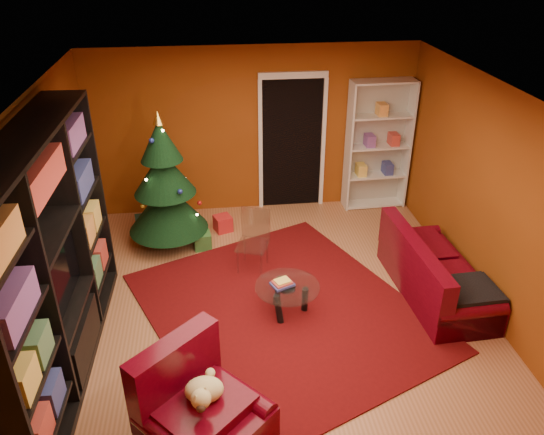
{
  "coord_description": "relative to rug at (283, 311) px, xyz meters",
  "views": [
    {
      "loc": [
        -0.66,
        -5.05,
        4.03
      ],
      "look_at": [
        0.0,
        0.4,
        1.05
      ],
      "focal_mm": 35.0,
      "sensor_mm": 36.0,
      "label": 1
    }
  ],
  "objects": [
    {
      "name": "floor",
      "position": [
        -0.08,
        0.05,
        -0.03
      ],
      "size": [
        5.0,
        5.5,
        0.05
      ],
      "primitive_type": "cube",
      "color": "#995E3D",
      "rests_on": "ground"
    },
    {
      "name": "ceiling",
      "position": [
        -0.08,
        0.05,
        2.62
      ],
      "size": [
        5.0,
        5.5,
        0.05
      ],
      "primitive_type": "cube",
      "color": "silver",
      "rests_on": "wall_back"
    },
    {
      "name": "wall_back",
      "position": [
        -0.08,
        2.82,
        1.29
      ],
      "size": [
        5.0,
        0.05,
        2.6
      ],
      "primitive_type": "cube",
      "color": "brown",
      "rests_on": "ground"
    },
    {
      "name": "wall_left",
      "position": [
        -2.61,
        0.05,
        1.29
      ],
      "size": [
        0.05,
        5.5,
        2.6
      ],
      "primitive_type": "cube",
      "color": "brown",
      "rests_on": "ground"
    },
    {
      "name": "wall_right",
      "position": [
        2.44,
        0.05,
        1.29
      ],
      "size": [
        0.05,
        5.5,
        2.6
      ],
      "primitive_type": "cube",
      "color": "brown",
      "rests_on": "ground"
    },
    {
      "name": "doorway",
      "position": [
        0.52,
        2.78,
        1.04
      ],
      "size": [
        1.06,
        0.6,
        2.16
      ],
      "primitive_type": null,
      "color": "black",
      "rests_on": "floor"
    },
    {
      "name": "rug",
      "position": [
        0.0,
        0.0,
        0.0
      ],
      "size": [
        4.01,
        4.26,
        0.02
      ],
      "primitive_type": "cube",
      "rotation": [
        0.0,
        0.0,
        0.41
      ],
      "color": "#56090C",
      "rests_on": "floor"
    },
    {
      "name": "media_unit",
      "position": [
        -2.36,
        -0.6,
        1.23
      ],
      "size": [
        0.57,
        3.25,
        2.48
      ],
      "primitive_type": null,
      "rotation": [
        0.0,
        0.0,
        -0.02
      ],
      "color": "black",
      "rests_on": "floor"
    },
    {
      "name": "christmas_tree",
      "position": [
        -1.41,
        1.78,
        0.96
      ],
      "size": [
        1.18,
        1.18,
        2.0
      ],
      "primitive_type": null,
      "rotation": [
        0.0,
        0.0,
        0.05
      ],
      "color": "black",
      "rests_on": "floor"
    },
    {
      "name": "gift_box_teal",
      "position": [
        -1.78,
        2.07,
        0.14
      ],
      "size": [
        0.33,
        0.33,
        0.29
      ],
      "primitive_type": "cube",
      "rotation": [
        0.0,
        0.0,
        0.16
      ],
      "color": "#165D69",
      "rests_on": "floor"
    },
    {
      "name": "gift_box_green",
      "position": [
        -0.95,
        1.58,
        0.11
      ],
      "size": [
        0.27,
        0.27,
        0.24
      ],
      "primitive_type": "cube",
      "rotation": [
        0.0,
        0.0,
        0.13
      ],
      "color": "#286028",
      "rests_on": "floor"
    },
    {
      "name": "gift_box_red",
      "position": [
        -0.64,
        2.05,
        0.11
      ],
      "size": [
        0.31,
        0.31,
        0.24
      ],
      "primitive_type": "cube",
      "rotation": [
        0.0,
        0.0,
        0.35
      ],
      "color": "#AD1B21",
      "rests_on": "floor"
    },
    {
      "name": "white_bookshelf",
      "position": [
        1.87,
        2.62,
        1.02
      ],
      "size": [
        0.99,
        0.38,
        2.13
      ],
      "primitive_type": null,
      "rotation": [
        0.0,
        0.0,
        0.03
      ],
      "color": "white",
      "rests_on": "floor"
    },
    {
      "name": "armchair",
      "position": [
        -0.93,
        -1.76,
        0.38
      ],
      "size": [
        1.42,
        1.42,
        0.79
      ],
      "primitive_type": null,
      "rotation": [
        0.0,
        0.0,
        0.74
      ],
      "color": "#43030F",
      "rests_on": "rug"
    },
    {
      "name": "dog",
      "position": [
        -0.92,
        -1.69,
        0.57
      ],
      "size": [
        0.5,
        0.49,
        0.26
      ],
      "primitive_type": null,
      "rotation": [
        0.0,
        0.0,
        0.74
      ],
      "color": "beige",
      "rests_on": "armchair"
    },
    {
      "name": "sofa",
      "position": [
        1.94,
        0.15,
        0.39
      ],
      "size": [
        0.92,
        1.89,
        0.8
      ],
      "primitive_type": null,
      "rotation": [
        0.0,
        0.0,
        1.62
      ],
      "color": "#43030F",
      "rests_on": "rug"
    },
    {
      "name": "coffee_table",
      "position": [
        0.04,
        -0.02,
        0.19
      ],
      "size": [
        1.0,
        1.0,
        0.48
      ],
      "primitive_type": null,
      "rotation": [
        0.0,
        0.0,
        0.4
      ],
      "color": "gray",
      "rests_on": "rug"
    },
    {
      "name": "acrylic_chair",
      "position": [
        -0.28,
        0.94,
        0.37
      ],
      "size": [
        0.51,
        0.54,
        0.76
      ],
      "primitive_type": null,
      "rotation": [
        0.0,
        0.0,
        -0.35
      ],
      "color": "#66605B",
      "rests_on": "rug"
    }
  ]
}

